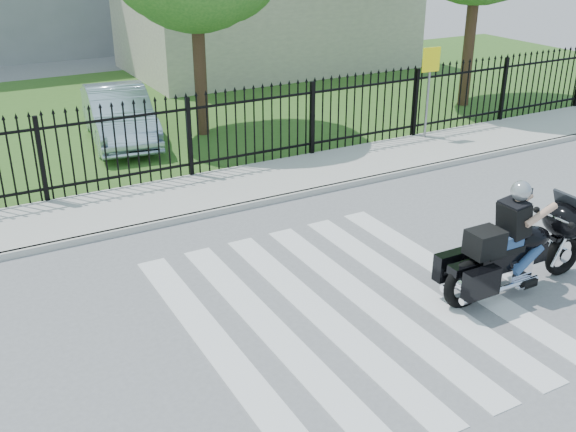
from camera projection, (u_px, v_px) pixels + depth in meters
ground at (346, 308)px, 9.70m from camera, size 120.00×120.00×0.00m
crosswalk at (346, 308)px, 9.70m from camera, size 5.00×5.50×0.01m
sidewalk at (210, 192)px, 13.68m from camera, size 40.00×2.00×0.12m
curb at (230, 209)px, 12.88m from camera, size 40.00×0.12×0.12m
grass_strip at (115, 115)px, 19.31m from camera, size 40.00×12.00×0.02m
iron_fence at (190, 139)px, 14.14m from camera, size 26.00×0.04×1.80m
building_low at (267, 19)px, 24.91m from camera, size 10.00×6.00×3.50m
motorcycle_rider at (515, 246)px, 9.88m from camera, size 2.73×0.80×1.80m
parked_car at (119, 115)px, 16.72m from camera, size 1.92×4.22×1.34m
traffic_sign at (430, 74)px, 16.28m from camera, size 0.49×0.08×2.23m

